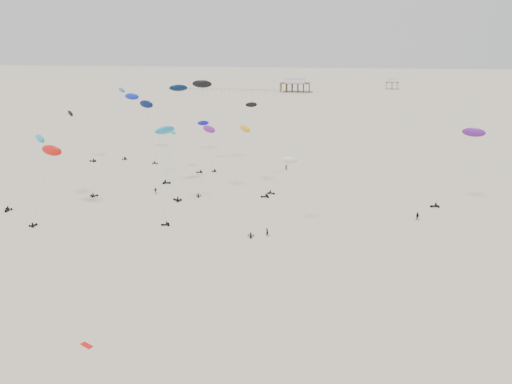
% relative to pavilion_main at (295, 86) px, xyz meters
% --- Properties ---
extents(ground_plane, '(900.00, 900.00, 0.00)m').
position_rel_pavilion_main_xyz_m(ground_plane, '(10.00, -150.00, -4.22)').
color(ground_plane, beige).
extents(pavilion_main, '(21.00, 13.00, 9.80)m').
position_rel_pavilion_main_xyz_m(pavilion_main, '(0.00, 0.00, 0.00)').
color(pavilion_main, brown).
rests_on(pavilion_main, ground).
extents(pavilion_small, '(9.00, 7.00, 8.00)m').
position_rel_pavilion_main_xyz_m(pavilion_small, '(70.00, 30.00, -0.74)').
color(pavilion_small, brown).
rests_on(pavilion_small, ground).
extents(pier_fence, '(80.20, 0.20, 1.50)m').
position_rel_pavilion_main_xyz_m(pier_fence, '(-52.00, -0.00, -3.45)').
color(pier_fence, black).
rests_on(pier_fence, ground).
extents(rig_0, '(8.15, 11.54, 16.83)m').
position_rel_pavilion_main_xyz_m(rig_0, '(-41.94, -255.31, 7.53)').
color(rig_0, black).
rests_on(rig_0, ground).
extents(rig_1, '(5.03, 16.39, 18.02)m').
position_rel_pavilion_main_xyz_m(rig_1, '(-13.24, -213.76, 4.17)').
color(rig_1, black).
rests_on(rig_1, ground).
extents(rig_2, '(9.03, 7.17, 15.69)m').
position_rel_pavilion_main_xyz_m(rig_2, '(14.20, -265.42, 4.89)').
color(rig_2, black).
rests_on(rig_2, ground).
extents(rig_3, '(5.07, 7.09, 16.90)m').
position_rel_pavilion_main_xyz_m(rig_3, '(-4.73, -242.13, 8.92)').
color(rig_3, black).
rests_on(rig_3, ground).
extents(rig_4, '(6.32, 16.44, 26.74)m').
position_rel_pavilion_main_xyz_m(rig_4, '(-29.25, -240.27, 11.72)').
color(rig_4, black).
rests_on(rig_4, ground).
extents(rig_5, '(5.16, 17.20, 17.65)m').
position_rel_pavilion_main_xyz_m(rig_5, '(-19.03, -227.29, 2.42)').
color(rig_5, black).
rests_on(rig_5, ground).
extents(rig_6, '(5.49, 15.37, 21.04)m').
position_rel_pavilion_main_xyz_m(rig_6, '(-40.31, -200.64, 11.10)').
color(rig_6, black).
rests_on(rig_6, ground).
extents(rig_7, '(9.67, 5.06, 15.89)m').
position_rel_pavilion_main_xyz_m(rig_7, '(-52.96, -214.43, 7.46)').
color(rig_7, black).
rests_on(rig_7, ground).
extents(rig_8, '(9.59, 12.02, 17.38)m').
position_rel_pavilion_main_xyz_m(rig_8, '(4.59, -236.81, 7.97)').
color(rig_8, black).
rests_on(rig_8, ground).
extents(rig_9, '(9.11, 12.15, 22.73)m').
position_rel_pavilion_main_xyz_m(rig_9, '(7.14, -235.11, 7.26)').
color(rig_9, black).
rests_on(rig_9, ground).
extents(rig_10, '(8.58, 10.45, 24.94)m').
position_rel_pavilion_main_xyz_m(rig_10, '(-12.41, -259.11, 13.74)').
color(rig_10, black).
rests_on(rig_10, ground).
extents(rig_11, '(10.68, 4.69, 18.26)m').
position_rel_pavilion_main_xyz_m(rig_11, '(54.06, -243.90, 9.35)').
color(rig_11, black).
rests_on(rig_11, ground).
extents(rig_12, '(8.41, 16.83, 24.71)m').
position_rel_pavilion_main_xyz_m(rig_12, '(-23.97, -202.67, 15.58)').
color(rig_12, black).
rests_on(rig_12, ground).
extents(rig_13, '(8.46, 9.94, 25.72)m').
position_rel_pavilion_main_xyz_m(rig_13, '(-12.24, -214.85, 17.67)').
color(rig_13, black).
rests_on(rig_13, ground).
extents(rig_14, '(5.92, 13.26, 16.24)m').
position_rel_pavilion_main_xyz_m(rig_14, '(-35.04, -260.06, 8.08)').
color(rig_14, black).
rests_on(rig_14, ground).
extents(rig_15, '(10.58, 16.98, 19.13)m').
position_rel_pavilion_main_xyz_m(rig_15, '(-16.05, -238.58, 8.08)').
color(rig_15, black).
rests_on(rig_15, ground).
extents(spectator_0, '(0.88, 0.87, 2.02)m').
position_rel_pavilion_main_xyz_m(spectator_0, '(13.05, -268.06, -4.22)').
color(spectator_0, black).
rests_on(spectator_0, ground).
extents(spectator_1, '(1.14, 0.94, 2.02)m').
position_rel_pavilion_main_xyz_m(spectator_1, '(43.32, -254.68, -4.22)').
color(spectator_1, black).
rests_on(spectator_1, ground).
extents(spectator_2, '(1.18, 0.74, 1.87)m').
position_rel_pavilion_main_xyz_m(spectator_2, '(-17.54, -244.62, -4.22)').
color(spectator_2, black).
rests_on(spectator_2, ground).
extents(spectator_3, '(0.88, 0.77, 2.04)m').
position_rel_pavilion_main_xyz_m(spectator_3, '(12.39, -217.09, -4.22)').
color(spectator_3, black).
rests_on(spectator_3, ground).
extents(grounded_kite_b, '(1.92, 1.48, 0.07)m').
position_rel_pavilion_main_xyz_m(grounded_kite_b, '(-4.96, -306.91, -4.22)').
color(grounded_kite_b, red).
rests_on(grounded_kite_b, ground).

